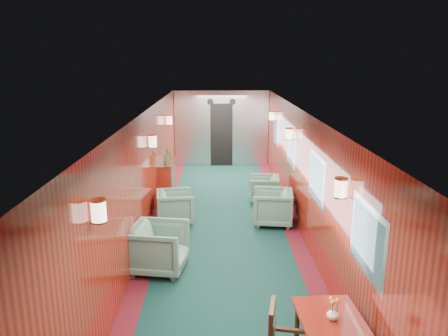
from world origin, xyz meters
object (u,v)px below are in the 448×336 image
dining_table (331,329)px  credenza (167,181)px  armchair_left_far (175,207)px  armchair_left_near (159,248)px  armchair_right_far (264,189)px  armchair_right_near (272,207)px

dining_table → credenza: size_ratio=0.76×
dining_table → armchair_left_far: dining_table is taller
credenza → armchair_left_far: credenza is taller
dining_table → armchair_left_near: size_ratio=1.13×
armchair_left_near → armchair_right_far: size_ratio=1.23×
credenza → armchair_left_far: size_ratio=1.69×
armchair_right_near → armchair_right_far: armchair_right_near is taller
armchair_left_far → armchair_right_far: 2.42m
armchair_left_far → armchair_right_far: armchair_left_far is taller
dining_table → armchair_left_far: size_ratio=1.29×
credenza → armchair_left_far: 1.41m
armchair_left_far → armchair_right_near: bearing=-101.5°
armchair_right_near → armchair_left_near: bearing=-38.9°
credenza → armchair_right_near: size_ratio=1.60×
armchair_left_far → armchair_right_far: bearing=-64.3°
armchair_left_far → armchair_right_near: (2.03, -0.11, 0.02)m
credenza → armchair_right_far: 2.33m
armchair_left_far → armchair_right_near: armchair_right_near is taller
armchair_right_near → armchair_right_far: size_ratio=1.14×
armchair_right_near → credenza: bearing=-115.3°
armchair_right_far → armchair_left_far: bearing=-49.9°
armchair_left_near → armchair_right_far: armchair_left_near is taller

